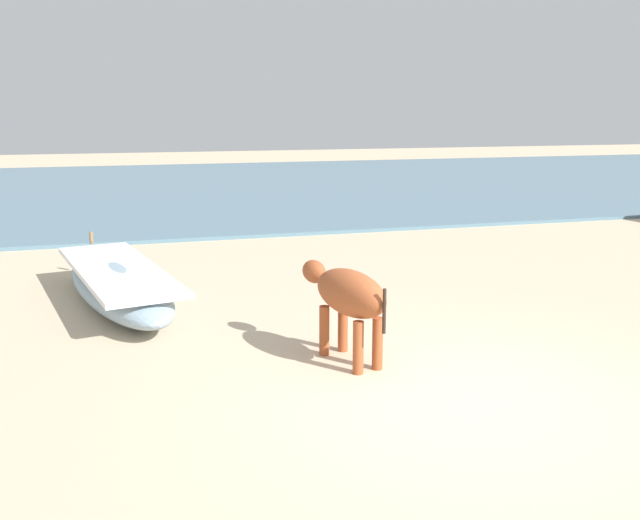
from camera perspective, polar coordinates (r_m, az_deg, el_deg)
The scene contains 4 objects.
ground at distance 6.88m, azimuth 11.49°, elevation -11.28°, with size 80.00×80.00×0.00m, color beige.
sea_water at distance 24.74m, azimuth -9.11°, elevation 5.99°, with size 60.00×20.00×0.08m, color slate.
fishing_boat_3 at distance 10.25m, azimuth -16.32°, elevation -1.89°, with size 1.95×4.40×0.73m.
cow_adult_rust at distance 7.52m, azimuth 2.29°, elevation -2.94°, with size 0.75×1.57×1.04m.
Camera 1 is at (-3.00, -5.55, 2.73)m, focal length 38.76 mm.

